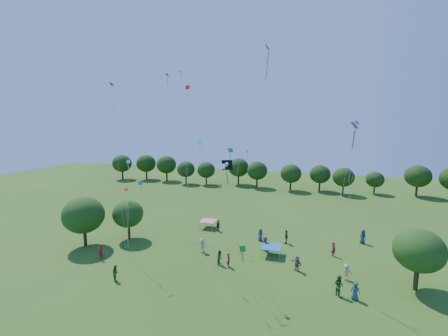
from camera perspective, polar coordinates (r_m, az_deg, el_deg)
The scene contains 39 objects.
near_tree_west at distance 41.87m, azimuth -25.20°, elevation -8.11°, with size 5.08×5.08×6.35m.
near_tree_north at distance 42.43m, azimuth -17.82°, elevation -8.32°, with size 4.02×4.02×5.27m.
near_tree_east at distance 33.78m, azimuth 33.14°, elevation -13.01°, with size 4.43×4.43×5.91m.
treeline at distance 71.82m, azimuth 7.95°, elevation -0.53°, with size 88.01×8.77×6.77m.
tent_red_stripe at distance 45.24m, azimuth -3.00°, elevation -10.04°, with size 2.20×2.20×1.10m.
tent_blue at distance 36.86m, azimuth 9.06°, elevation -14.65°, with size 2.20×2.20×1.10m.
crowd_person_0 at distance 40.79m, azimuth 6.96°, elevation -12.52°, with size 0.83×0.45×1.69m, color navy.
crowd_person_1 at distance 38.34m, azimuth -22.43°, elevation -14.52°, with size 0.66×0.42×1.77m, color maroon.
crowd_person_2 at distance 34.45m, azimuth -0.76°, elevation -16.66°, with size 0.82×0.44×1.65m, color #214E2B.
crowd_person_3 at distance 37.42m, azimuth -4.17°, elevation -14.43°, with size 1.16×0.52×1.77m, color tan.
crowd_person_4 at distance 40.54m, azimuth 11.78°, elevation -12.70°, with size 1.06×0.48×1.81m, color #3F3432.
crowd_person_5 at distance 37.97m, azimuth 7.87°, elevation -14.10°, with size 1.71×0.61×1.83m, color #975878.
crowd_person_6 at distance 43.57m, azimuth 24.93°, elevation -11.77°, with size 0.92×0.50×1.86m, color #1A2E4C.
crowd_person_7 at distance 38.53m, azimuth 20.12°, elevation -14.32°, with size 0.64×0.41×1.71m, color maroon.
crowd_person_8 at distance 30.94m, azimuth 21.03°, elevation -20.14°, with size 0.95×0.51×1.92m, color #2E6129.
crowd_person_9 at distance 33.90m, azimuth 22.30°, elevation -17.82°, with size 1.07×0.48×1.63m, color #A49D83.
crowd_person_10 at distance 43.86m, azimuth -1.13°, elevation -10.93°, with size 0.97×0.44×1.65m, color #3F3832.
crowd_person_11 at distance 34.09m, azimuth 13.69°, elevation -17.21°, with size 1.54×0.55×1.65m, color #895071.
crowd_person_12 at distance 30.88m, azimuth 23.72°, elevation -20.67°, with size 0.80×0.43×1.63m, color navy.
crowd_person_13 at distance 33.98m, azimuth 0.88°, elevation -17.11°, with size 0.59×0.38×1.57m, color maroon.
crowd_person_14 at distance 33.31m, azimuth -19.94°, elevation -18.24°, with size 0.77×0.42×1.56m, color #265123.
pirate_kite at distance 28.73m, azimuth 0.69°, elevation 0.15°, with size 3.20×1.49×10.68m.
red_high_kite at distance 33.44m, azimuth 6.43°, elevation 14.28°, with size 4.60×5.02×22.51m.
small_kite_0 at distance 40.95m, azimuth -18.06°, elevation -5.67°, with size 3.73×5.44×5.64m.
small_kite_1 at distance 40.28m, azimuth -0.45°, elevation -4.67°, with size 1.75×0.96×5.98m.
small_kite_2 at distance 40.26m, azimuth 4.70°, elevation -0.63°, with size 1.32×1.25×10.59m.
small_kite_3 at distance 38.48m, azimuth 1.11°, elevation 1.10°, with size 1.07×0.67×10.99m.
small_kite_4 at distance 42.42m, azimuth -7.71°, elevation 8.27°, with size 3.72×6.36×21.57m.
small_kite_5 at distance 24.34m, azimuth 22.52°, elevation 1.07°, with size 1.37×5.13×14.31m.
small_kite_6 at distance 34.92m, azimuth -17.74°, elevation -2.43°, with size 0.86×0.38×10.19m.
small_kite_7 at distance 44.06m, azimuth -14.49°, elevation -4.08°, with size 8.90×2.43×5.87m.
small_kite_8 at distance 43.53m, azimuth -6.97°, elevation 9.58°, with size 2.63×6.54×19.57m.
small_kite_9 at distance 43.11m, azimuth 23.73°, elevation 4.24°, with size 0.95×3.41×14.47m.
small_kite_10 at distance 36.76m, azimuth -9.60°, elevation 8.18°, with size 1.27×2.78×19.87m.
small_kite_11 at distance 26.44m, azimuth 3.55°, elevation -15.85°, with size 1.24×4.23×4.09m.
small_kite_12 at distance 37.42m, azimuth -19.97°, elevation 6.80°, with size 3.04×3.29×18.89m.
small_kite_13 at distance 32.89m, azimuth 22.75°, elevation -3.26°, with size 0.36×3.64×9.70m.
small_kite_14 at distance 28.18m, azimuth 0.39°, elevation -3.25°, with size 2.38×1.21×10.45m.
small_kite_15 at distance 40.81m, azimuth -5.00°, elevation 1.88°, with size 0.69×3.77×11.88m.
Camera 1 is at (8.37, -14.74, 15.64)m, focal length 24.00 mm.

